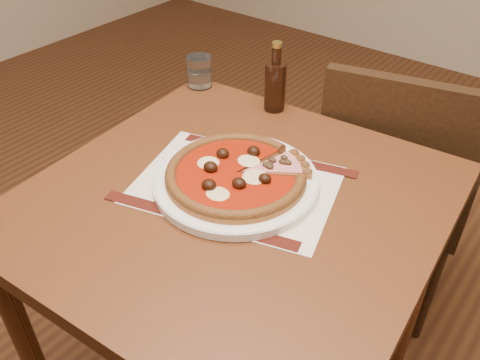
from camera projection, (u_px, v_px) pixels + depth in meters
name	position (u px, v px, depth m)	size (l,w,h in m)	color
table	(234.00, 233.00, 1.10)	(0.86, 0.86, 0.75)	brown
chair_far	(393.00, 183.00, 1.48)	(0.50, 0.50, 0.88)	black
placemat	(236.00, 185.00, 1.07)	(0.41, 0.29, 0.00)	white
plate	(236.00, 181.00, 1.06)	(0.35, 0.35, 0.02)	white
pizza	(236.00, 174.00, 1.05)	(0.29, 0.29, 0.04)	#B05C2A
ham_slice	(284.00, 168.00, 1.07)	(0.12, 0.14, 0.02)	#B05C2A
water_glass	(199.00, 71.00, 1.41)	(0.07, 0.07, 0.09)	white
bottle	(275.00, 84.00, 1.29)	(0.05, 0.05, 0.18)	#32180C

